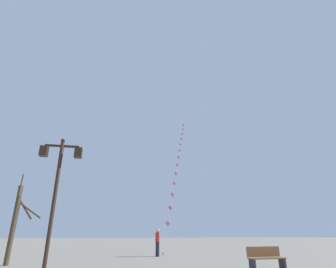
{
  "coord_description": "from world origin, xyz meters",
  "views": [
    {
      "loc": [
        -0.21,
        -0.84,
        1.41
      ],
      "look_at": [
        3.54,
        19.42,
        9.19
      ],
      "focal_mm": 28.21,
      "sensor_mm": 36.0,
      "label": 1
    }
  ],
  "objects_px": {
    "bare_tree": "(15,220)",
    "kite_flyer": "(158,242)",
    "park_bench": "(266,258)",
    "twin_lantern_lamp_post": "(58,176)",
    "kite_train": "(178,161)"
  },
  "relations": [
    {
      "from": "park_bench",
      "to": "twin_lantern_lamp_post",
      "type": "bearing_deg",
      "value": 176.83
    },
    {
      "from": "twin_lantern_lamp_post",
      "to": "kite_flyer",
      "type": "distance_m",
      "value": 9.95
    },
    {
      "from": "twin_lantern_lamp_post",
      "to": "kite_train",
      "type": "relative_size",
      "value": 0.25
    },
    {
      "from": "bare_tree",
      "to": "kite_train",
      "type": "bearing_deg",
      "value": 52.33
    },
    {
      "from": "bare_tree",
      "to": "park_bench",
      "type": "relative_size",
      "value": 2.64
    },
    {
      "from": "twin_lantern_lamp_post",
      "to": "bare_tree",
      "type": "bearing_deg",
      "value": 121.32
    },
    {
      "from": "park_bench",
      "to": "kite_flyer",
      "type": "bearing_deg",
      "value": 107.33
    },
    {
      "from": "kite_flyer",
      "to": "park_bench",
      "type": "bearing_deg",
      "value": -136.56
    },
    {
      "from": "twin_lantern_lamp_post",
      "to": "kite_train",
      "type": "xyz_separation_m",
      "value": [
        9.04,
        19.37,
        6.11
      ]
    },
    {
      "from": "bare_tree",
      "to": "kite_flyer",
      "type": "bearing_deg",
      "value": 26.79
    },
    {
      "from": "twin_lantern_lamp_post",
      "to": "kite_flyer",
      "type": "height_order",
      "value": "twin_lantern_lamp_post"
    },
    {
      "from": "kite_train",
      "to": "park_bench",
      "type": "xyz_separation_m",
      "value": [
        -0.55,
        -18.85,
        -9.1
      ]
    },
    {
      "from": "twin_lantern_lamp_post",
      "to": "kite_train",
      "type": "bearing_deg",
      "value": 64.99
    },
    {
      "from": "kite_flyer",
      "to": "bare_tree",
      "type": "bearing_deg",
      "value": 136.2
    },
    {
      "from": "twin_lantern_lamp_post",
      "to": "park_bench",
      "type": "distance_m",
      "value": 9.01
    }
  ]
}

